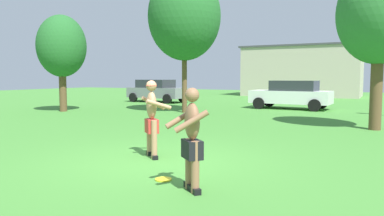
{
  "coord_description": "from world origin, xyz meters",
  "views": [
    {
      "loc": [
        4.29,
        -6.54,
        1.8
      ],
      "look_at": [
        0.67,
        0.35,
        1.14
      ],
      "focal_mm": 34.52,
      "sensor_mm": 36.0,
      "label": 1
    }
  ],
  "objects_px": {
    "frisbee": "(163,179)",
    "tree_left_field": "(184,17)",
    "player_in_black": "(192,137)",
    "car_gray_near_post": "(157,90)",
    "player_with_cap": "(152,115)",
    "car_white_far_end": "(291,94)",
    "tree_right_field": "(62,47)",
    "tree_behind_players": "(379,14)"
  },
  "relations": [
    {
      "from": "player_with_cap",
      "to": "car_gray_near_post",
      "type": "xyz_separation_m",
      "value": [
        -9.73,
        15.13,
        -0.13
      ]
    },
    {
      "from": "frisbee",
      "to": "car_white_far_end",
      "type": "bearing_deg",
      "value": 94.69
    },
    {
      "from": "player_with_cap",
      "to": "tree_behind_players",
      "type": "distance_m",
      "value": 8.76
    },
    {
      "from": "frisbee",
      "to": "tree_left_field",
      "type": "bearing_deg",
      "value": 117.16
    },
    {
      "from": "player_with_cap",
      "to": "car_gray_near_post",
      "type": "bearing_deg",
      "value": 122.76
    },
    {
      "from": "player_in_black",
      "to": "tree_right_field",
      "type": "xyz_separation_m",
      "value": [
        -12.1,
        8.69,
        2.46
      ]
    },
    {
      "from": "player_with_cap",
      "to": "tree_right_field",
      "type": "distance_m",
      "value": 12.54
    },
    {
      "from": "car_white_far_end",
      "to": "tree_left_field",
      "type": "xyz_separation_m",
      "value": [
        -4.27,
        -4.55,
        3.92
      ]
    },
    {
      "from": "car_gray_near_post",
      "to": "tree_behind_players",
      "type": "height_order",
      "value": "tree_behind_players"
    },
    {
      "from": "frisbee",
      "to": "tree_right_field",
      "type": "relative_size",
      "value": 0.06
    },
    {
      "from": "player_with_cap",
      "to": "frisbee",
      "type": "xyz_separation_m",
      "value": [
        1.21,
        -1.46,
        -0.94
      ]
    },
    {
      "from": "car_white_far_end",
      "to": "player_in_black",
      "type": "bearing_deg",
      "value": -82.79
    },
    {
      "from": "tree_behind_players",
      "to": "frisbee",
      "type": "bearing_deg",
      "value": -109.97
    },
    {
      "from": "player_with_cap",
      "to": "player_in_black",
      "type": "height_order",
      "value": "player_with_cap"
    },
    {
      "from": "player_in_black",
      "to": "car_gray_near_post",
      "type": "height_order",
      "value": "player_in_black"
    },
    {
      "from": "tree_left_field",
      "to": "tree_behind_players",
      "type": "relative_size",
      "value": 1.24
    },
    {
      "from": "frisbee",
      "to": "tree_behind_players",
      "type": "xyz_separation_m",
      "value": [
        3.09,
        8.51,
        3.84
      ]
    },
    {
      "from": "car_gray_near_post",
      "to": "tree_left_field",
      "type": "xyz_separation_m",
      "value": [
        5.42,
        -5.81,
        3.92
      ]
    },
    {
      "from": "frisbee",
      "to": "tree_behind_players",
      "type": "height_order",
      "value": "tree_behind_players"
    },
    {
      "from": "frisbee",
      "to": "car_gray_near_post",
      "type": "relative_size",
      "value": 0.07
    },
    {
      "from": "car_gray_near_post",
      "to": "tree_behind_players",
      "type": "bearing_deg",
      "value": -29.9
    },
    {
      "from": "tree_right_field",
      "to": "tree_left_field",
      "type": "bearing_deg",
      "value": 22.16
    },
    {
      "from": "car_white_far_end",
      "to": "tree_right_field",
      "type": "height_order",
      "value": "tree_right_field"
    },
    {
      "from": "player_in_black",
      "to": "car_gray_near_post",
      "type": "bearing_deg",
      "value": 124.64
    },
    {
      "from": "frisbee",
      "to": "car_gray_near_post",
      "type": "height_order",
      "value": "car_gray_near_post"
    },
    {
      "from": "tree_right_field",
      "to": "tree_behind_players",
      "type": "xyz_separation_m",
      "value": [
        14.48,
        0.12,
        0.53
      ]
    },
    {
      "from": "frisbee",
      "to": "tree_left_field",
      "type": "height_order",
      "value": "tree_left_field"
    },
    {
      "from": "tree_left_field",
      "to": "player_in_black",
      "type": "bearing_deg",
      "value": -60.57
    },
    {
      "from": "tree_left_field",
      "to": "tree_right_field",
      "type": "distance_m",
      "value": 6.48
    },
    {
      "from": "car_white_far_end",
      "to": "tree_left_field",
      "type": "distance_m",
      "value": 7.37
    },
    {
      "from": "player_with_cap",
      "to": "tree_right_field",
      "type": "height_order",
      "value": "tree_right_field"
    },
    {
      "from": "car_gray_near_post",
      "to": "tree_left_field",
      "type": "distance_m",
      "value": 8.85
    },
    {
      "from": "frisbee",
      "to": "car_white_far_end",
      "type": "height_order",
      "value": "car_white_far_end"
    },
    {
      "from": "player_with_cap",
      "to": "tree_right_field",
      "type": "xyz_separation_m",
      "value": [
        -10.17,
        6.93,
        2.37
      ]
    },
    {
      "from": "car_white_far_end",
      "to": "player_with_cap",
      "type": "bearing_deg",
      "value": -89.8
    },
    {
      "from": "player_in_black",
      "to": "car_white_far_end",
      "type": "bearing_deg",
      "value": 97.21
    },
    {
      "from": "car_white_far_end",
      "to": "tree_right_field",
      "type": "relative_size",
      "value": 0.89
    },
    {
      "from": "player_in_black",
      "to": "frisbee",
      "type": "height_order",
      "value": "player_in_black"
    },
    {
      "from": "player_in_black",
      "to": "car_gray_near_post",
      "type": "xyz_separation_m",
      "value": [
        -11.67,
        16.89,
        -0.03
      ]
    },
    {
      "from": "frisbee",
      "to": "car_white_far_end",
      "type": "relative_size",
      "value": 0.07
    },
    {
      "from": "player_in_black",
      "to": "tree_behind_players",
      "type": "distance_m",
      "value": 9.61
    },
    {
      "from": "car_gray_near_post",
      "to": "car_white_far_end",
      "type": "relative_size",
      "value": 1.02
    }
  ]
}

